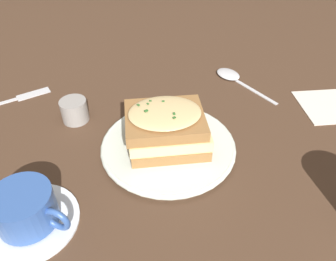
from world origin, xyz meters
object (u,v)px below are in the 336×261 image
object	(u,v)px
sandwich	(167,128)
fork	(17,98)
teacup_with_saucer	(26,211)
spoon	(231,76)
napkin	(335,105)
dinner_plate	(168,146)
condiment_pot	(74,110)

from	to	relation	value
sandwich	fork	size ratio (longest dim) A/B	0.87
teacup_with_saucer	spoon	distance (m)	0.51
sandwich	spoon	bearing A→B (deg)	56.13
sandwich	fork	xyz separation A→B (m)	(-0.31, 0.16, -0.05)
fork	napkin	world-z (taller)	same
sandwich	teacup_with_saucer	distance (m)	0.24
fork	spoon	xyz separation A→B (m)	(0.46, 0.07, 0.00)
dinner_plate	sandwich	world-z (taller)	sandwich
napkin	condiment_pot	size ratio (longest dim) A/B	2.78
fork	condiment_pot	world-z (taller)	condiment_pot
teacup_with_saucer	spoon	bearing A→B (deg)	70.04
teacup_with_saucer	fork	size ratio (longest dim) A/B	0.82
sandwich	napkin	world-z (taller)	sandwich
dinner_plate	fork	xyz separation A→B (m)	(-0.31, 0.17, -0.01)
sandwich	spoon	xyz separation A→B (m)	(0.16, 0.23, -0.04)
teacup_with_saucer	napkin	distance (m)	0.59
teacup_with_saucer	condiment_pot	xyz separation A→B (m)	(0.02, 0.23, -0.00)
sandwich	condiment_pot	size ratio (longest dim) A/B	2.83
dinner_plate	fork	size ratio (longest dim) A/B	1.42
sandwich	fork	world-z (taller)	sandwich
teacup_with_saucer	fork	world-z (taller)	teacup_with_saucer
teacup_with_saucer	condiment_pot	distance (m)	0.23
spoon	sandwich	bearing A→B (deg)	-158.13
sandwich	fork	bearing A→B (deg)	151.69
teacup_with_saucer	spoon	xyz separation A→B (m)	(0.35, 0.37, -0.02)
sandwich	condiment_pot	bearing A→B (deg)	152.10
dinner_plate	sandwich	distance (m)	0.04
fork	spoon	distance (m)	0.47
dinner_plate	spoon	size ratio (longest dim) A/B	1.48
dinner_plate	spoon	distance (m)	0.28
sandwich	teacup_with_saucer	xyz separation A→B (m)	(-0.19, -0.14, -0.02)
sandwich	napkin	xyz separation A→B (m)	(0.34, 0.11, -0.05)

